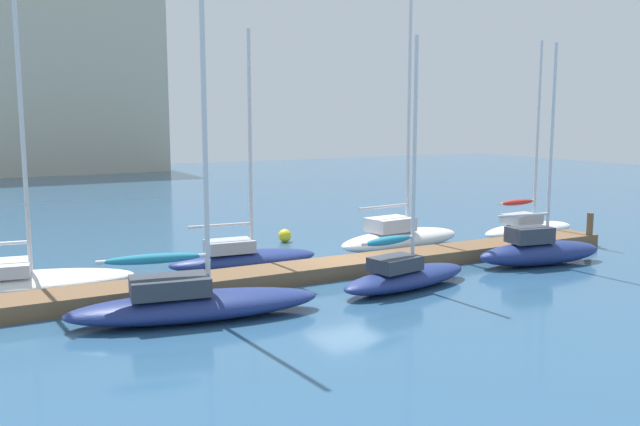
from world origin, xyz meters
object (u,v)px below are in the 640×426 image
Objects in this scene: sailboat_2 at (243,256)px; sailboat_5 at (539,249)px; sailboat_1 at (192,299)px; sailboat_4 at (400,236)px; harbor_building_distant at (54,80)px; sailboat_6 at (528,226)px; mooring_buoy_yellow at (285,236)px; sailboat_0 at (16,279)px; sailboat_3 at (405,273)px.

sailboat_5 is (10.40, -4.86, 0.11)m from sailboat_2.
sailboat_1 is 12.37m from sailboat_4.
harbor_building_distant reaches higher than sailboat_5.
sailboat_4 is 7.17m from sailboat_6.
harbor_building_distant is at bearing 94.24° from mooring_buoy_yellow.
sailboat_0 is 0.93× the size of sailboat_1.
harbor_building_distant is at bearing 91.93° from sailboat_4.
sailboat_4 is (11.09, 5.48, -0.00)m from sailboat_1.
sailboat_4 is 52.22m from harbor_building_distant.
harbor_building_distant reaches higher than sailboat_6.
sailboat_6 is 15.34× the size of mooring_buoy_yellow.
sailboat_4 is at bearing -48.80° from mooring_buoy_yellow.
sailboat_3 is 57.32m from harbor_building_distant.
sailboat_3 is 0.79× the size of sailboat_4.
mooring_buoy_yellow is at bearing 52.56° from sailboat_2.
sailboat_5 is 6.20m from sailboat_6.
sailboat_4 is at bearing 45.64° from sailboat_3.
sailboat_0 is at bearing 172.62° from sailboat_5.
sailboat_2 is 5.74m from mooring_buoy_yellow.
sailboat_1 reaches higher than sailboat_2.
harbor_building_distant is (-3.30, 56.54, 8.84)m from sailboat_3.
sailboat_2 is at bearing -90.39° from harbor_building_distant.
sailboat_2 reaches higher than sailboat_3.
harbor_building_distant reaches higher than sailboat_2.
sailboat_3 is at bearing -129.97° from sailboat_4.
sailboat_0 is at bearing -99.13° from harbor_building_distant.
sailboat_1 is at bearing -169.73° from sailboat_5.
sailboat_4 is 5.42m from mooring_buoy_yellow.
sailboat_6 is at bearing 6.44° from sailboat_0.
sailboat_2 is 11.48m from sailboat_5.
sailboat_4 is at bearing 172.86° from sailboat_6.
harbor_building_distant is at bearing 94.01° from sailboat_2.
sailboat_0 reaches higher than sailboat_2.
sailboat_2 is 1.05× the size of sailboat_5.
harbor_building_distant is at bearing 101.92° from sailboat_6.
sailboat_2 is at bearing 5.43° from sailboat_0.
sailboat_5 is at bearing -20.63° from sailboat_2.
sailboat_1 is 1.43× the size of sailboat_5.
sailboat_3 is at bearing -158.47° from sailboat_6.
mooring_buoy_yellow is (-10.72, 4.53, -0.25)m from sailboat_6.
sailboat_2 is (7.82, -0.35, 0.03)m from sailboat_0.
sailboat_3 is at bearing 8.82° from sailboat_1.
sailboat_0 is at bearing -161.38° from mooring_buoy_yellow.
sailboat_3 is 0.98× the size of sailboat_5.
sailboat_3 is at bearing -91.09° from mooring_buoy_yellow.
sailboat_4 reaches higher than sailboat_3.
sailboat_1 is 7.34m from sailboat_3.
mooring_buoy_yellow is (3.83, 4.27, -0.21)m from sailboat_2.
sailboat_0 is 1.34× the size of sailboat_3.
mooring_buoy_yellow is at bearing 134.32° from sailboat_5.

